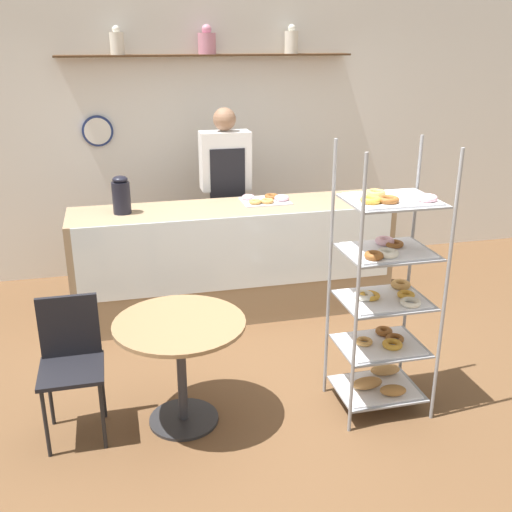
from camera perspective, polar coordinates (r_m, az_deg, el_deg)
ground_plane at (r=4.36m, az=1.44°, el=-12.36°), size 14.00×14.00×0.00m
back_wall at (r=6.25m, az=-4.64°, el=11.14°), size 10.00×0.30×2.70m
display_counter at (r=5.27m, az=-2.15°, el=-0.40°), size 2.75×0.64×0.98m
pastry_rack at (r=3.89m, az=12.13°, el=-4.24°), size 0.59×0.48×1.77m
person_worker at (r=5.69m, az=-2.90°, el=6.02°), size 0.46×0.23×1.74m
cafe_table at (r=3.77m, az=-7.21°, el=-8.53°), size 0.81×0.81×0.71m
cafe_chair at (r=3.85m, az=-17.23°, el=-8.80°), size 0.38×0.38×0.88m
coffee_carafe at (r=5.00m, az=-12.71°, el=5.67°), size 0.15×0.15×0.31m
donut_tray_counter at (r=5.26m, az=0.90°, el=5.39°), size 0.41×0.33×0.05m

